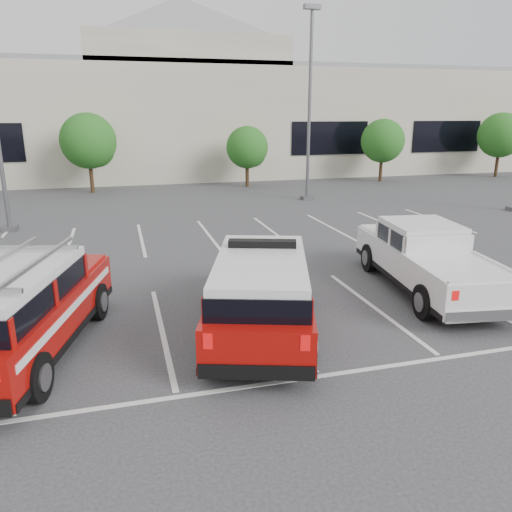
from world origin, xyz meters
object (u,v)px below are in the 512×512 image
at_px(tree_mid_right, 248,149).
at_px(ladder_suv, 17,316).
at_px(fire_chief_suv, 261,297).
at_px(light_pole_mid, 309,106).
at_px(tree_right, 383,142).
at_px(tree_mid_left, 90,143).
at_px(tree_far_right, 501,137).
at_px(white_pickup, 426,265).
at_px(convention_building, 159,114).

height_order(tree_mid_right, ladder_suv, tree_mid_right).
bearing_deg(fire_chief_suv, light_pole_mid, 83.54).
height_order(fire_chief_suv, ladder_suv, ladder_suv).
bearing_deg(tree_right, ladder_suv, -132.64).
bearing_deg(light_pole_mid, tree_mid_left, 153.08).
bearing_deg(ladder_suv, fire_chief_suv, 13.27).
relative_size(tree_mid_left, tree_far_right, 1.00).
bearing_deg(tree_mid_right, tree_far_right, 0.00).
bearing_deg(tree_right, white_pickup, -116.07).
relative_size(tree_far_right, fire_chief_suv, 0.79).
distance_m(convention_building, tree_mid_left, 11.19).
distance_m(tree_mid_left, white_pickup, 23.37).
distance_m(tree_mid_right, white_pickup, 21.24).
relative_size(tree_far_right, light_pole_mid, 0.47).
bearing_deg(convention_building, ladder_suv, -100.14).
height_order(tree_mid_left, tree_far_right, same).
height_order(tree_mid_right, white_pickup, tree_mid_right).
bearing_deg(convention_building, tree_far_right, -21.51).
bearing_deg(convention_building, light_pole_mid, -66.74).
height_order(convention_building, light_pole_mid, convention_building).
xyz_separation_m(light_pole_mid, white_pickup, (-2.26, -15.11, -4.45)).
bearing_deg(convention_building, fire_chief_suv, -91.18).
bearing_deg(tree_mid_left, tree_right, -0.00).
bearing_deg(tree_right, tree_mid_left, 180.00).
xyz_separation_m(convention_building, white_pickup, (4.56, -30.98, -3.98)).
height_order(tree_mid_right, tree_far_right, tree_far_right).
bearing_deg(white_pickup, fire_chief_suv, -156.61).
distance_m(tree_mid_left, tree_right, 20.00).
height_order(tree_right, white_pickup, tree_right).
relative_size(convention_building, tree_mid_left, 12.38).
height_order(convention_building, tree_mid_left, convention_building).
height_order(tree_mid_right, light_pole_mid, light_pole_mid).
bearing_deg(tree_mid_right, ladder_suv, -115.44).
relative_size(tree_mid_left, tree_mid_right, 1.21).
bearing_deg(tree_right, convention_building, 146.63).
bearing_deg(ladder_suv, tree_mid_right, 79.36).
distance_m(light_pole_mid, white_pickup, 15.92).
bearing_deg(light_pole_mid, fire_chief_suv, -114.34).
bearing_deg(tree_mid_right, convention_building, 116.57).
distance_m(convention_building, fire_chief_suv, 32.65).
distance_m(tree_right, fire_chief_suv, 27.52).
bearing_deg(ladder_suv, tree_far_right, 51.01).
distance_m(fire_chief_suv, white_pickup, 5.42).
bearing_deg(tree_mid_left, tree_far_right, 0.00).
xyz_separation_m(tree_mid_left, ladder_suv, (-0.69, -22.46, -2.16)).
xyz_separation_m(tree_mid_right, tree_right, (10.00, 0.00, 0.27)).
bearing_deg(tree_right, light_pole_mid, -143.23).
bearing_deg(ladder_suv, convention_building, 94.66).
bearing_deg(light_pole_mid, tree_right, 36.77).
relative_size(tree_mid_left, light_pole_mid, 0.47).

